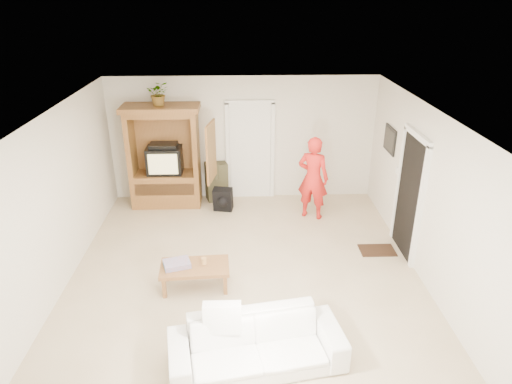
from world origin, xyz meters
TOP-DOWN VIEW (x-y plane):
  - floor at (0.00, 0.00)m, footprint 6.00×6.00m
  - ceiling at (0.00, 0.00)m, footprint 6.00×6.00m
  - wall_back at (0.00, 3.00)m, footprint 5.50×0.00m
  - wall_front at (0.00, -3.00)m, footprint 5.50×0.00m
  - wall_left at (-2.75, 0.00)m, footprint 0.00×6.00m
  - wall_right at (2.75, 0.00)m, footprint 0.00×6.00m
  - armoire at (-1.58, 2.66)m, footprint 1.82×1.14m
  - door_back at (0.15, 2.97)m, footprint 0.85×0.05m
  - doorway_right at (2.73, 0.60)m, footprint 0.05×0.90m
  - framed_picture at (2.73, 1.90)m, footprint 0.03×0.60m
  - doormat at (2.30, 0.60)m, footprint 0.60×0.40m
  - plant at (-1.60, 2.63)m, footprint 0.47×0.42m
  - man at (1.34, 1.96)m, footprint 0.71×0.61m
  - sofa at (0.11, -1.94)m, footprint 2.17×1.15m
  - coffee_table at (-0.76, -0.35)m, footprint 1.05×0.62m
  - towel at (-1.02, -0.35)m, footprint 0.45×0.38m
  - candle at (-0.62, -0.30)m, footprint 0.08×0.08m
  - backpack_black at (-0.42, 2.28)m, footprint 0.41×0.29m
  - backpack_olive at (-0.57, 2.85)m, footprint 0.51×0.43m

SIDE VIEW (x-z plane):
  - floor at x=0.00m, z-range 0.00..0.00m
  - doormat at x=2.30m, z-range 0.00..0.02m
  - backpack_black at x=-0.42m, z-range 0.00..0.47m
  - sofa at x=0.11m, z-range 0.00..0.60m
  - coffee_table at x=-0.76m, z-range 0.14..0.52m
  - backpack_olive at x=-0.57m, z-range 0.00..0.83m
  - towel at x=-1.02m, z-range 0.38..0.46m
  - candle at x=-0.62m, z-range 0.38..0.48m
  - man at x=1.34m, z-range 0.00..1.65m
  - armoire at x=-1.58m, z-range -0.14..1.96m
  - door_back at x=0.15m, z-range 0.00..2.04m
  - doorway_right at x=2.73m, z-range 0.00..2.04m
  - wall_back at x=0.00m, z-range -1.45..4.05m
  - wall_front at x=0.00m, z-range -1.45..4.05m
  - wall_left at x=-2.75m, z-range -1.70..4.30m
  - wall_right at x=2.75m, z-range -1.70..4.30m
  - framed_picture at x=2.73m, z-range 1.36..1.84m
  - plant at x=-1.60m, z-range 2.10..2.57m
  - ceiling at x=0.00m, z-range 2.60..2.60m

